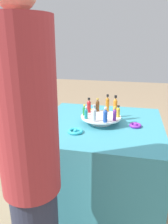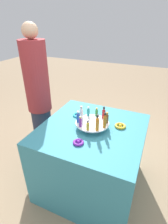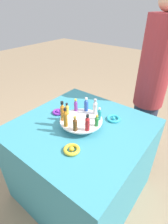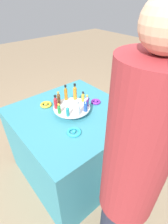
# 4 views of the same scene
# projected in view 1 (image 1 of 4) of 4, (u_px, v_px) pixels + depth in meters

# --- Properties ---
(ground_plane) EXTENTS (12.00, 12.00, 0.00)m
(ground_plane) POSITION_uv_depth(u_px,v_px,m) (99.00, 201.00, 1.98)
(ground_plane) COLOR #997F60
(party_table) EXTENTS (0.97, 0.97, 0.76)m
(party_table) POSITION_uv_depth(u_px,v_px,m) (100.00, 165.00, 1.86)
(party_table) COLOR teal
(party_table) RESTS_ON ground_plane
(display_stand) EXTENTS (0.32, 0.32, 0.06)m
(display_stand) POSITION_uv_depth(u_px,v_px,m) (101.00, 118.00, 1.73)
(display_stand) COLOR white
(display_stand) RESTS_ON party_table
(bottle_amber) EXTENTS (0.03, 0.03, 0.15)m
(bottle_amber) POSITION_uv_depth(u_px,v_px,m) (107.00, 104.00, 1.81)
(bottle_amber) COLOR #AD6B19
(bottle_amber) RESTS_ON display_stand
(bottle_brown) EXTENTS (0.03, 0.03, 0.11)m
(bottle_brown) POSITION_uv_depth(u_px,v_px,m) (97.00, 105.00, 1.83)
(bottle_brown) COLOR brown
(bottle_brown) RESTS_ON display_stand
(bottle_red) EXTENTS (0.03, 0.03, 0.12)m
(bottle_red) POSITION_uv_depth(u_px,v_px,m) (89.00, 106.00, 1.79)
(bottle_red) COLOR #B21E23
(bottle_red) RESTS_ON display_stand
(bottle_green) EXTENTS (0.03, 0.03, 0.09)m
(bottle_green) POSITION_uv_depth(u_px,v_px,m) (84.00, 110.00, 1.73)
(bottle_green) COLOR #288438
(bottle_green) RESTS_ON display_stand
(bottle_teal) EXTENTS (0.03, 0.03, 0.10)m
(bottle_teal) POSITION_uv_depth(u_px,v_px,m) (86.00, 113.00, 1.65)
(bottle_teal) COLOR teal
(bottle_teal) RESTS_ON display_stand
(bottle_clear) EXTENTS (0.03, 0.03, 0.13)m
(bottle_clear) POSITION_uv_depth(u_px,v_px,m) (94.00, 114.00, 1.59)
(bottle_clear) COLOR silver
(bottle_clear) RESTS_ON display_stand
(bottle_blue) EXTENTS (0.03, 0.03, 0.11)m
(bottle_blue) POSITION_uv_depth(u_px,v_px,m) (105.00, 115.00, 1.58)
(bottle_blue) COLOR #234CAD
(bottle_blue) RESTS_ON display_stand
(bottle_purple) EXTENTS (0.03, 0.03, 0.10)m
(bottle_purple) POSITION_uv_depth(u_px,v_px,m) (115.00, 114.00, 1.62)
(bottle_purple) COLOR #702D93
(bottle_purple) RESTS_ON display_stand
(bottle_gold) EXTENTS (0.03, 0.03, 0.09)m
(bottle_gold) POSITION_uv_depth(u_px,v_px,m) (118.00, 112.00, 1.69)
(bottle_gold) COLOR gold
(bottle_gold) RESTS_ON display_stand
(bottle_orange) EXTENTS (0.03, 0.03, 0.15)m
(bottle_orange) POSITION_uv_depth(u_px,v_px,m) (115.00, 105.00, 1.76)
(bottle_orange) COLOR orange
(bottle_orange) RESTS_ON display_stand
(ribbon_bow_gold) EXTENTS (0.11, 0.11, 0.03)m
(ribbon_bow_gold) POSITION_uv_depth(u_px,v_px,m) (92.00, 111.00, 1.99)
(ribbon_bow_gold) COLOR gold
(ribbon_bow_gold) RESTS_ON party_table
(ribbon_bow_teal) EXTENTS (0.11, 0.11, 0.03)m
(ribbon_bow_teal) POSITION_uv_depth(u_px,v_px,m) (75.00, 131.00, 1.56)
(ribbon_bow_teal) COLOR #2DB7CC
(ribbon_bow_teal) RESTS_ON party_table
(ribbon_bow_purple) EXTENTS (0.09, 0.09, 0.03)m
(ribbon_bow_purple) POSITION_uv_depth(u_px,v_px,m) (135.00, 125.00, 1.67)
(ribbon_bow_purple) COLOR purple
(ribbon_bow_purple) RESTS_ON party_table
(person_figure) EXTENTS (0.28, 0.28, 1.66)m
(person_figure) POSITION_uv_depth(u_px,v_px,m) (30.00, 163.00, 1.04)
(person_figure) COLOR #282D42
(person_figure) RESTS_ON ground_plane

